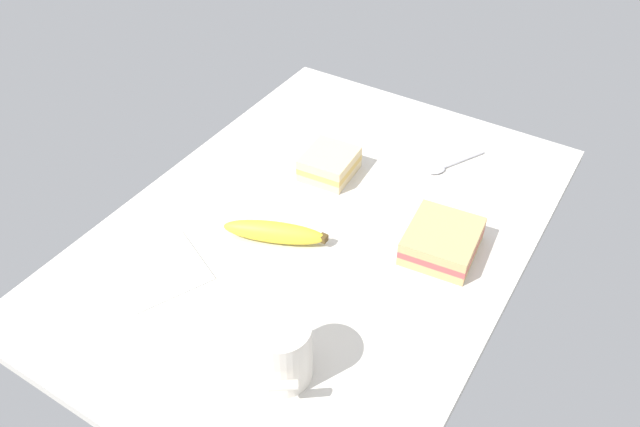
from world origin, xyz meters
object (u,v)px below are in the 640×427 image
banana (275,232)px  sandwich_main (442,241)px  coffee_mug_black (281,351)px  paper_napkin (160,270)px  sandwich_side (329,164)px  spoon (448,165)px

banana → sandwich_main: bearing=-63.6°
coffee_mug_black → paper_napkin: (5.41, 26.60, -4.82)cm
sandwich_main → paper_napkin: bearing=127.4°
coffee_mug_black → sandwich_side: 43.75cm
coffee_mug_black → banana: 25.75cm
banana → paper_napkin: size_ratio=1.34×
coffee_mug_black → banana: size_ratio=0.58×
coffee_mug_black → sandwich_side: coffee_mug_black is taller
coffee_mug_black → sandwich_side: size_ratio=0.97×
sandwich_main → banana: bearing=116.4°
spoon → sandwich_side: bearing=126.9°
coffee_mug_black → sandwich_main: 33.43cm
spoon → banana: bearing=154.1°
coffee_mug_black → sandwich_main: bearing=-14.8°
sandwich_main → coffee_mug_black: bearing=165.2°
coffee_mug_black → spoon: 53.67cm
sandwich_main → banana: sandwich_main is taller
sandwich_main → sandwich_side: 26.74cm
banana → spoon: (33.07, -16.04, -1.39)cm
spoon → paper_napkin: size_ratio=0.96×
spoon → sandwich_main: bearing=-159.8°
sandwich_main → sandwich_side: (7.99, 25.52, 0.00)cm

